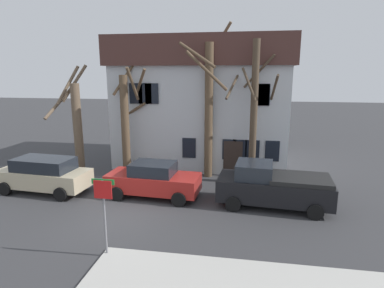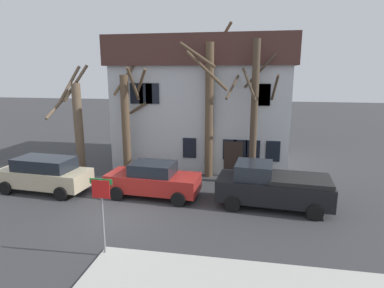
% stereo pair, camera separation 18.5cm
% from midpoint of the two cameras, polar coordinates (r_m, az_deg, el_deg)
% --- Properties ---
extents(ground_plane, '(120.00, 120.00, 0.00)m').
position_cam_midpoint_polar(ground_plane, '(14.19, -13.32, -12.77)').
color(ground_plane, '#38383A').
extents(building_main, '(11.23, 7.39, 8.16)m').
position_cam_midpoint_polar(building_main, '(22.11, 1.74, 7.77)').
color(building_main, silver).
rests_on(building_main, ground_plane).
extents(tree_bare_near, '(1.97, 2.57, 6.50)m').
position_cam_midpoint_polar(tree_bare_near, '(20.59, -20.17, 3.57)').
color(tree_bare_near, brown).
rests_on(tree_bare_near, ground_plane).
extents(tree_bare_mid, '(2.29, 2.13, 6.64)m').
position_cam_midpoint_polar(tree_bare_mid, '(19.13, -11.87, 4.12)').
color(tree_bare_mid, brown).
rests_on(tree_bare_mid, ground_plane).
extents(tree_bare_far, '(2.83, 2.85, 8.73)m').
position_cam_midpoint_polar(tree_bare_far, '(18.21, 2.68, 6.80)').
color(tree_bare_far, brown).
rests_on(tree_bare_far, ground_plane).
extents(tree_bare_end, '(2.64, 2.48, 7.71)m').
position_cam_midpoint_polar(tree_bare_end, '(17.51, 10.63, 6.03)').
color(tree_bare_end, '#4C3D2D').
rests_on(tree_bare_end, ground_plane).
extents(car_beige_wagon, '(4.79, 2.30, 1.79)m').
position_cam_midpoint_polar(car_beige_wagon, '(18.10, -25.13, -4.91)').
color(car_beige_wagon, '#C6B793').
rests_on(car_beige_wagon, ground_plane).
extents(car_red_sedan, '(4.61, 2.23, 1.74)m').
position_cam_midpoint_polar(car_red_sedan, '(15.91, -7.22, -6.34)').
color(car_red_sedan, '#AD231E').
rests_on(car_red_sedan, ground_plane).
extents(pickup_truck_black, '(5.18, 2.58, 2.00)m').
position_cam_midpoint_polar(pickup_truck_black, '(15.09, 13.83, -7.26)').
color(pickup_truck_black, black).
rests_on(pickup_truck_black, ground_plane).
extents(street_sign_pole, '(0.76, 0.07, 2.69)m').
position_cam_midpoint_polar(street_sign_pole, '(10.87, -15.90, -10.08)').
color(street_sign_pole, slate).
rests_on(street_sign_pole, ground_plane).
extents(bicycle_leaning, '(1.74, 0.29, 1.03)m').
position_cam_midpoint_polar(bicycle_leaning, '(21.39, -23.12, -3.73)').
color(bicycle_leaning, black).
rests_on(bicycle_leaning, ground_plane).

